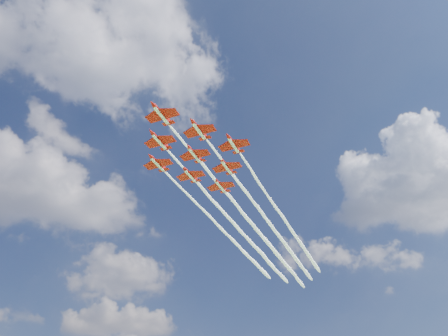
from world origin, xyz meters
The scene contains 9 objects.
jet_lead centered at (24.78, 22.68, 82.63)m, with size 85.01×86.17×2.72m.
jet_row2_port centered at (36.66, 25.38, 82.63)m, with size 85.01×86.17×2.72m.
jet_row2_starb centered at (27.31, 34.59, 82.63)m, with size 85.01×86.17×2.72m.
jet_row3_port centered at (48.53, 28.08, 82.63)m, with size 85.01×86.17×2.72m.
jet_row3_centre centered at (39.19, 37.29, 82.63)m, with size 85.01×86.17×2.72m.
jet_row3_starb centered at (29.84, 46.51, 82.63)m, with size 85.01×86.17×2.72m.
jet_row4_port centered at (51.07, 39.99, 82.63)m, with size 85.01×86.17×2.72m.
jet_row4_starb centered at (41.72, 49.21, 82.63)m, with size 85.01×86.17×2.72m.
jet_tail centered at (53.60, 51.91, 82.63)m, with size 85.01×86.17×2.72m.
Camera 1 is at (-32.52, -108.78, 4.22)m, focal length 35.00 mm.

